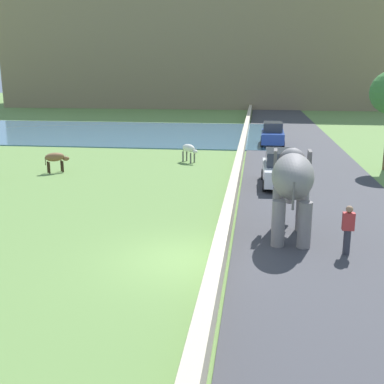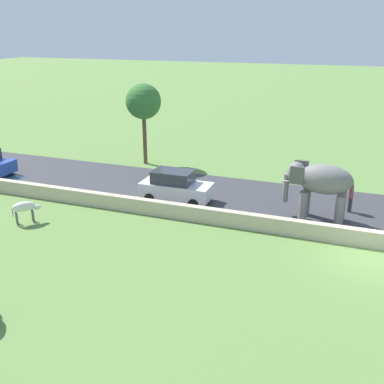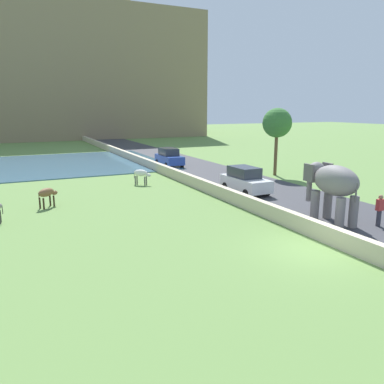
{
  "view_description": "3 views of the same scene",
  "coord_description": "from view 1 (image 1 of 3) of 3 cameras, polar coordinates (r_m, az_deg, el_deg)",
  "views": [
    {
      "loc": [
        2.17,
        -13.67,
        5.64
      ],
      "look_at": [
        -0.14,
        3.48,
        1.28
      ],
      "focal_mm": 44.91,
      "sensor_mm": 36.0,
      "label": 1
    },
    {
      "loc": [
        -18.68,
        1.08,
        9.28
      ],
      "look_at": [
        0.25,
        8.15,
        1.92
      ],
      "focal_mm": 42.24,
      "sensor_mm": 36.0,
      "label": 2
    },
    {
      "loc": [
        -10.86,
        -11.42,
        5.72
      ],
      "look_at": [
        -2.03,
        7.25,
        1.2
      ],
      "focal_mm": 36.09,
      "sensor_mm": 36.0,
      "label": 3
    }
  ],
  "objects": [
    {
      "name": "ground_plane",
      "position": [
        14.95,
        -1.27,
        -8.03
      ],
      "size": [
        220.0,
        220.0,
        0.0
      ],
      "primitive_type": "plane",
      "color": "#608442"
    },
    {
      "name": "road_surface",
      "position": [
        34.25,
        12.32,
        4.4
      ],
      "size": [
        7.0,
        120.0,
        0.06
      ],
      "primitive_type": "cube",
      "color": "#38383D",
      "rests_on": "ground"
    },
    {
      "name": "barrier_wall",
      "position": [
        32.12,
        5.84,
        4.68
      ],
      "size": [
        0.4,
        110.0,
        0.8
      ],
      "primitive_type": "cube",
      "color": "beige",
      "rests_on": "ground"
    },
    {
      "name": "lake",
      "position": [
        47.04,
        -12.61,
        6.97
      ],
      "size": [
        36.0,
        18.0,
        0.08
      ],
      "primitive_type": "cube",
      "color": "#426B84",
      "rests_on": "ground"
    },
    {
      "name": "hill_distant",
      "position": [
        87.61,
        2.4,
        18.33
      ],
      "size": [
        64.0,
        28.0,
        24.09
      ],
      "primitive_type": "cube",
      "color": "#897556",
      "rests_on": "ground"
    },
    {
      "name": "elephant",
      "position": [
        16.66,
        11.83,
        1.35
      ],
      "size": [
        1.51,
        3.49,
        2.99
      ],
      "color": "slate",
      "rests_on": "ground"
    },
    {
      "name": "person_beside_elephant",
      "position": [
        15.72,
        18.02,
        -4.23
      ],
      "size": [
        0.36,
        0.22,
        1.63
      ],
      "color": "#33333D",
      "rests_on": "ground"
    },
    {
      "name": "car_white",
      "position": [
        24.5,
        10.46,
        2.75
      ],
      "size": [
        1.84,
        4.03,
        1.8
      ],
      "color": "white",
      "rests_on": "ground"
    },
    {
      "name": "car_blue",
      "position": [
        38.1,
        9.55,
        6.8
      ],
      "size": [
        1.84,
        4.02,
        1.8
      ],
      "color": "#2D4CA8",
      "rests_on": "ground"
    },
    {
      "name": "cow_brown",
      "position": [
        28.5,
        -15.88,
        3.9
      ],
      "size": [
        1.3,
        1.12,
        1.15
      ],
      "color": "brown",
      "rests_on": "ground"
    },
    {
      "name": "cow_white",
      "position": [
        30.57,
        -0.34,
        5.11
      ],
      "size": [
        1.25,
        1.18,
        1.15
      ],
      "color": "silver",
      "rests_on": "ground"
    }
  ]
}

